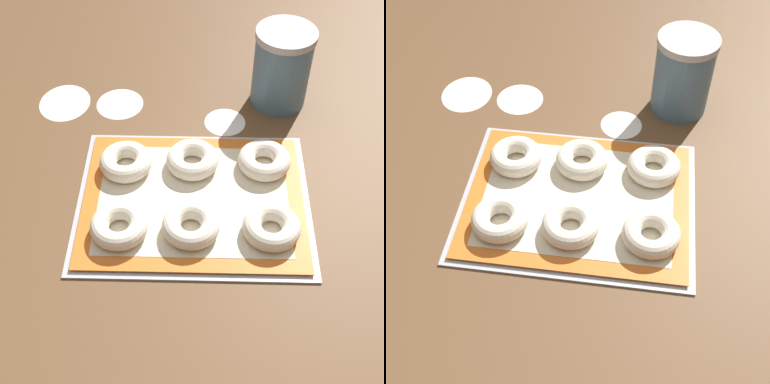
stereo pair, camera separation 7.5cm
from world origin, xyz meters
TOP-DOWN VIEW (x-y plane):
  - ground_plane at (0.00, 0.00)m, footprint 2.80×2.80m
  - baking_tray at (-0.01, 0.01)m, footprint 0.45×0.36m
  - baking_mat at (-0.01, 0.01)m, footprint 0.43×0.34m
  - bagel_front_left at (-0.15, -0.07)m, footprint 0.11×0.11m
  - bagel_front_center at (-0.02, -0.07)m, footprint 0.11×0.11m
  - bagel_front_right at (0.13, -0.07)m, footprint 0.11×0.11m
  - bagel_back_left at (-0.15, 0.09)m, footprint 0.11×0.11m
  - bagel_back_center at (-0.02, 0.10)m, footprint 0.11×0.11m
  - bagel_back_right at (0.13, 0.10)m, footprint 0.11×0.11m
  - flour_canister at (0.18, 0.33)m, footprint 0.13×0.13m
  - flour_patch_near at (0.05, 0.25)m, footprint 0.09×0.09m
  - flour_patch_far at (-0.32, 0.31)m, footprint 0.12×0.13m
  - flour_patch_side at (-0.19, 0.30)m, footprint 0.11×0.11m

SIDE VIEW (x-z plane):
  - ground_plane at x=0.00m, z-range 0.00..0.00m
  - flour_patch_far at x=-0.32m, z-range 0.00..0.00m
  - flour_patch_side at x=-0.19m, z-range 0.00..0.00m
  - flour_patch_near at x=0.05m, z-range 0.00..0.00m
  - baking_tray at x=-0.01m, z-range 0.00..0.01m
  - baking_mat at x=-0.01m, z-range 0.01..0.01m
  - bagel_front_left at x=-0.15m, z-range 0.01..0.05m
  - bagel_front_center at x=-0.02m, z-range 0.01..0.05m
  - bagel_front_right at x=0.13m, z-range 0.01..0.05m
  - bagel_back_left at x=-0.15m, z-range 0.01..0.05m
  - bagel_back_center at x=-0.02m, z-range 0.01..0.05m
  - bagel_back_right at x=0.13m, z-range 0.01..0.05m
  - flour_canister at x=0.18m, z-range 0.00..0.18m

